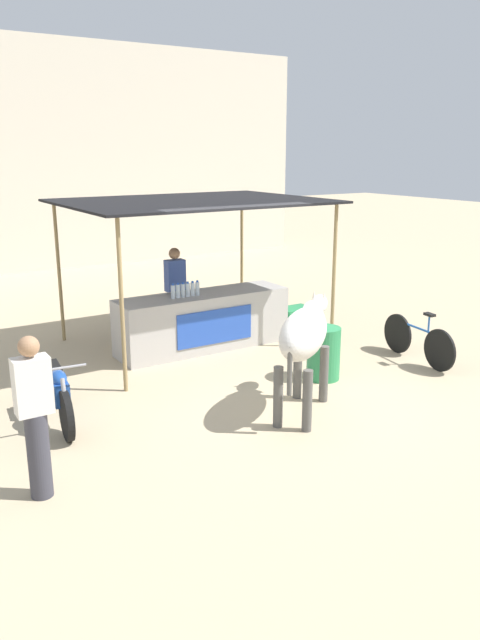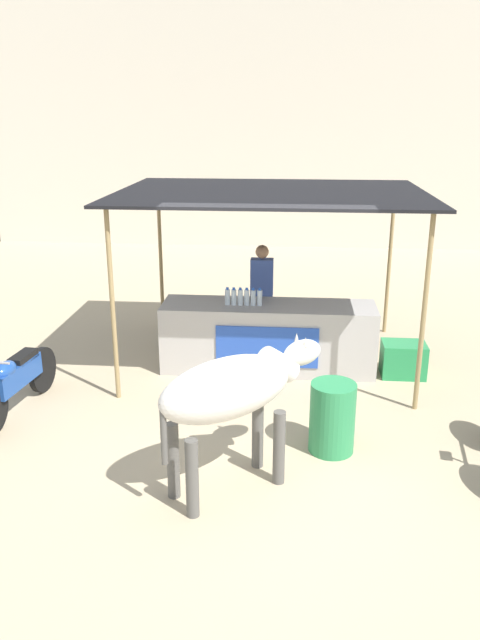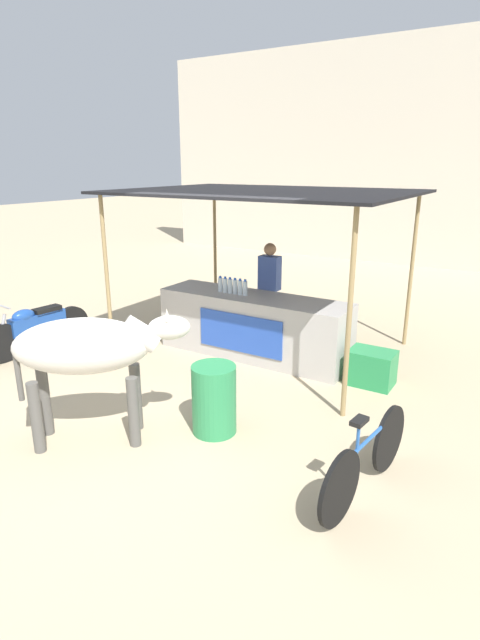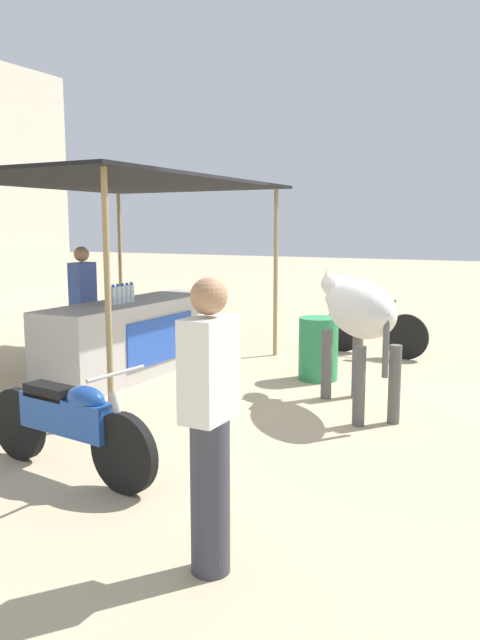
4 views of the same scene
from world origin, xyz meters
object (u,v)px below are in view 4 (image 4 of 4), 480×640
at_px(cooler_box, 215,334).
at_px(bicycle_leaning, 374,332).
at_px(water_barrel, 318,349).
at_px(motorcycle_parked, 69,422).
at_px(passerby_on_street, 210,425).
at_px(stall_counter, 136,337).
at_px(vendor_behind_counter, 83,307).
at_px(cow, 358,312).

height_order(cooler_box, bicycle_leaning, bicycle_leaning).
bearing_deg(bicycle_leaning, water_barrel, 173.42).
xyz_separation_m(water_barrel, motorcycle_parked, (-3.79, 0.60, 0.03)).
bearing_deg(passerby_on_street, bicycle_leaning, 7.77).
bearing_deg(motorcycle_parked, bicycle_leaning, -8.20).
height_order(cooler_box, water_barrel, water_barrel).
relative_size(cooler_box, motorcycle_parked, 0.33).
distance_m(stall_counter, water_barrel, 2.38).
distance_m(stall_counter, vendor_behind_counter, 0.85).
bearing_deg(bicycle_leaning, cooler_box, 106.12).
bearing_deg(cooler_box, bicycle_leaning, -73.88).
bearing_deg(cooler_box, cow, -125.61).
bearing_deg(cow, passerby_on_street, -175.78).
xyz_separation_m(water_barrel, bicycle_leaning, (1.78, -0.21, -0.04)).
distance_m(water_barrel, motorcycle_parked, 3.83).
bearing_deg(cow, water_barrel, 38.67).
xyz_separation_m(water_barrel, cow, (-1.00, -0.80, 0.64)).
xyz_separation_m(stall_counter, passerby_on_street, (-3.66, -3.29, 0.37)).
distance_m(water_barrel, bicycle_leaning, 1.80).
height_order(vendor_behind_counter, cooler_box, vendor_behind_counter).
height_order(cooler_box, motorcycle_parked, motorcycle_parked).
distance_m(stall_counter, cooler_box, 1.91).
xyz_separation_m(water_barrel, passerby_on_street, (-4.45, -1.06, 0.46)).
height_order(cow, passerby_on_street, passerby_on_street).
bearing_deg(cooler_box, water_barrel, -117.32).
xyz_separation_m(stall_counter, motorcycle_parked, (-3.00, -1.64, -0.05)).
height_order(motorcycle_parked, bicycle_leaning, motorcycle_parked).
bearing_deg(vendor_behind_counter, bicycle_leaning, -49.70).
xyz_separation_m(vendor_behind_counter, cooler_box, (2.03, -0.85, -0.61)).
height_order(cooler_box, cow, cow).
distance_m(vendor_behind_counter, motorcycle_parked, 3.75).
bearing_deg(vendor_behind_counter, stall_counter, -79.67).
distance_m(cooler_box, motorcycle_parked, 5.13).
height_order(stall_counter, motorcycle_parked, stall_counter).
bearing_deg(motorcycle_parked, water_barrel, -8.96).
distance_m(cooler_box, bicycle_leaning, 2.45).
height_order(cooler_box, passerby_on_street, passerby_on_street).
distance_m(vendor_behind_counter, cooler_box, 2.29).
xyz_separation_m(stall_counter, water_barrel, (0.79, -2.24, -0.09)).
xyz_separation_m(vendor_behind_counter, water_barrel, (0.93, -2.99, -0.46)).
bearing_deg(cooler_box, vendor_behind_counter, 157.32).
xyz_separation_m(stall_counter, vendor_behind_counter, (-0.14, 0.75, 0.37)).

